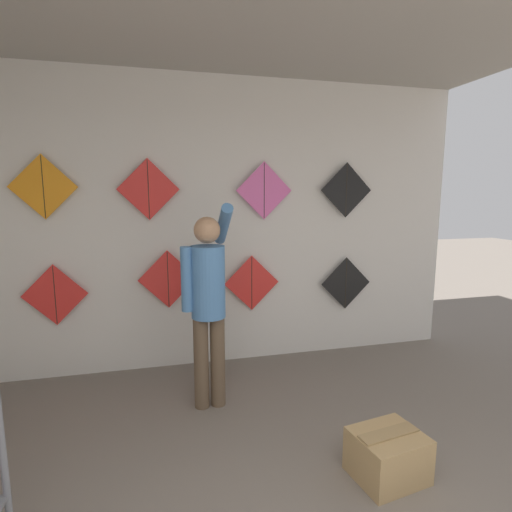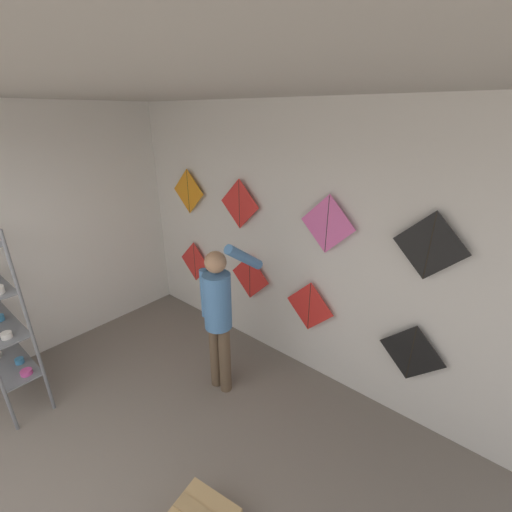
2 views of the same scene
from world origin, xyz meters
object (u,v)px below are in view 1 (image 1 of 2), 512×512
object	(u,v)px
kite_3	(346,283)
kite_7	(346,190)
kite_0	(55,295)
kite_2	(252,283)
kite_5	(148,189)
shopkeeper	(208,295)
kite_6	(264,191)
cardboard_box	(388,455)
kite_1	(168,279)
kite_4	(43,187)

from	to	relation	value
kite_3	kite_7	distance (m)	0.98
kite_0	kite_3	xyz separation A→B (m)	(2.85, 0.00, -0.05)
kite_3	kite_7	world-z (taller)	kite_7
kite_2	kite_5	size ratio (longest dim) A/B	1.00
shopkeeper	kite_5	distance (m)	1.21
shopkeeper	kite_3	xyz separation A→B (m)	(1.57, 0.78, -0.17)
shopkeeper	kite_6	distance (m)	1.30
cardboard_box	kite_0	size ratio (longest dim) A/B	0.81
kite_2	kite_5	bearing A→B (deg)	180.00
kite_0	kite_3	size ratio (longest dim) A/B	1.00
kite_0	kite_6	xyz separation A→B (m)	(1.94, 0.00, 0.93)
kite_0	kite_5	bearing A→B (deg)	0.00
kite_3	kite_6	distance (m)	1.33
kite_2	kite_3	size ratio (longest dim) A/B	1.00
shopkeeper	kite_1	xyz separation A→B (m)	(-0.28, 0.78, -0.02)
kite_4	kite_7	xyz separation A→B (m)	(2.84, 0.00, -0.02)
kite_2	kite_4	world-z (taller)	kite_4
cardboard_box	kite_5	bearing A→B (deg)	126.11
shopkeeper	kite_2	bearing A→B (deg)	53.39
shopkeeper	kite_2	xyz separation A→B (m)	(0.53, 0.78, -0.11)
cardboard_box	kite_4	world-z (taller)	kite_4
kite_4	kite_7	distance (m)	2.84
shopkeeper	kite_4	bearing A→B (deg)	147.03
kite_5	cardboard_box	bearing A→B (deg)	-53.89
kite_1	kite_6	distance (m)	1.26
kite_1	cardboard_box	bearing A→B (deg)	-56.93
kite_1	kite_4	size ratio (longest dim) A/B	1.00
kite_3	kite_5	bearing A→B (deg)	180.00
kite_5	kite_7	size ratio (longest dim) A/B	1.00
kite_4	kite_6	world-z (taller)	kite_4
kite_4	kite_6	size ratio (longest dim) A/B	1.00
kite_5	kite_3	bearing A→B (deg)	0.00
kite_5	kite_6	xyz separation A→B (m)	(1.09, 0.00, -0.01)
kite_1	kite_7	xyz separation A→B (m)	(1.82, 0.00, 0.84)
kite_1	kite_5	distance (m)	0.86
shopkeeper	kite_3	size ratio (longest dim) A/B	2.92
kite_1	kite_4	bearing A→B (deg)	180.00
kite_0	kite_6	bearing A→B (deg)	0.00
shopkeeper	kite_1	size ratio (longest dim) A/B	2.92
cardboard_box	kite_5	world-z (taller)	kite_5
cardboard_box	kite_5	size ratio (longest dim) A/B	0.81
cardboard_box	kite_1	distance (m)	2.36
kite_6	kite_0	bearing A→B (deg)	180.00
kite_1	kite_3	distance (m)	1.86
kite_6	kite_3	bearing A→B (deg)	0.00
kite_2	kite_5	xyz separation A→B (m)	(-0.97, 0.00, 0.93)
kite_0	kite_1	world-z (taller)	kite_1
shopkeeper	kite_2	world-z (taller)	shopkeeper
kite_7	kite_4	bearing A→B (deg)	180.00
kite_3	kite_4	size ratio (longest dim) A/B	1.00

